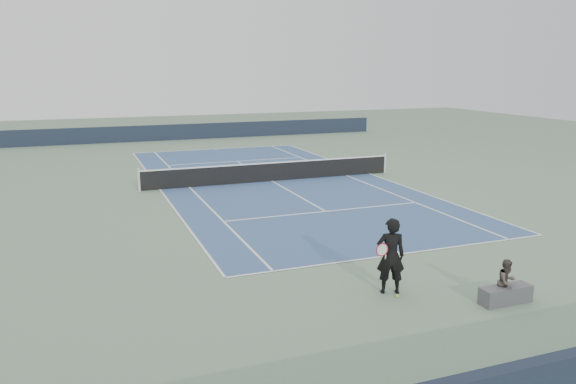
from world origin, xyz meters
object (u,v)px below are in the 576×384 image
object	(u,v)px
tennis_net	(272,171)
tennis_player	(391,256)
tennis_ball	(397,296)
spectator_bench	(506,288)

from	to	relation	value
tennis_net	tennis_player	xyz separation A→B (m)	(-1.87, -14.32, 0.47)
tennis_player	tennis_ball	distance (m)	0.99
tennis_ball	spectator_bench	xyz separation A→B (m)	(2.24, -1.22, 0.35)
spectator_bench	tennis_ball	bearing A→B (deg)	151.36
tennis_net	tennis_ball	size ratio (longest dim) A/B	180.70
tennis_net	spectator_bench	size ratio (longest dim) A/B	9.44
tennis_net	tennis_player	bearing A→B (deg)	-97.45
tennis_net	spectator_bench	bearing A→B (deg)	-88.54
tennis_ball	spectator_bench	world-z (taller)	spectator_bench
tennis_player	spectator_bench	bearing A→B (deg)	-34.26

